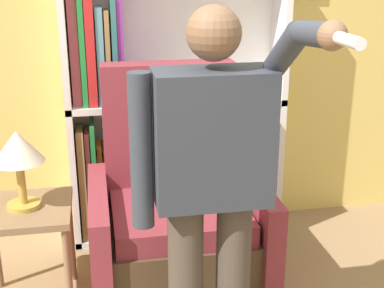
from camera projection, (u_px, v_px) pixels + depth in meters
wall_back at (162, 23)px, 3.42m from camera, size 8.00×0.11×2.80m
bookcase at (147, 105)px, 3.42m from camera, size 1.39×0.28×1.84m
armchair at (176, 222)px, 3.02m from camera, size 0.95×0.81×1.24m
person_standing at (211, 181)px, 2.15m from camera, size 0.61×0.78×1.63m
side_table at (26, 224)px, 2.77m from camera, size 0.47×0.47×0.58m
table_lamp at (18, 151)px, 2.64m from camera, size 0.26×0.26×0.41m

